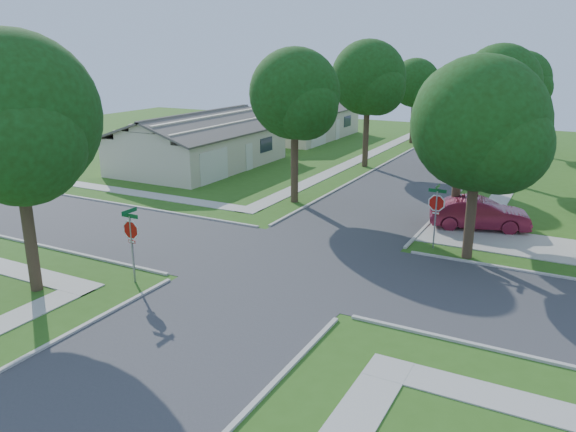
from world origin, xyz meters
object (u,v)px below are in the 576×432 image
Objects in this scene: car_driveway at (479,214)px; car_curb_east at (493,146)px; tree_w_far at (415,85)px; tree_ne_corner at (480,130)px; tree_e_far at (522,83)px; tree_w_near at (296,98)px; car_curb_west at (442,130)px; stop_sign_sw at (131,233)px; stop_sign_ne at (436,206)px; tree_e_mid at (501,88)px; tree_w_mid at (369,81)px; house_nw_far at (299,123)px; house_nw_near at (200,147)px; tree_e_near at (464,115)px; tree_sw_corner at (16,125)px.

car_curb_east is (-2.80, 22.94, -0.12)m from car_driveway.
tree_ne_corner reaches higher than tree_w_far.
tree_w_near is at bearing -110.60° from tree_e_far.
car_curb_west is at bearing 1.00° from car_driveway.
stop_sign_ne is at bearing 45.00° from stop_sign_sw.
stop_sign_sw is at bearing -135.00° from stop_sign_ne.
stop_sign_ne is 0.37× the size of tree_w_far.
stop_sign_sw is 1.00× the size of stop_sign_ne.
tree_w_far is 8.01m from car_curb_west.
tree_w_mid is (-9.40, 0.00, 0.24)m from tree_e_mid.
tree_e_mid is at bearing 95.45° from tree_ne_corner.
house_nw_far is 15.21m from car_curb_west.
tree_w_mid reaches higher than car_curb_west.
house_nw_near reaches higher than car_driveway.
tree_e_near is 26.71m from tree_w_far.
tree_w_far is 0.59× the size of house_nw_near.
car_driveway is (10.65, -25.31, -4.71)m from tree_w_far.
house_nw_near reaches higher than stop_sign_ne.
stop_sign_sw and stop_sign_ne have the same top height.
house_nw_near is (-11.29, 19.70, -0.51)m from stop_sign_sw.
house_nw_near is at bearing 111.26° from tree_sw_corner.
tree_e_far reaches higher than tree_e_near.
tree_e_mid is 12.11m from car_curb_east.
tree_w_near is at bearing 89.77° from stop_sign_sw.
tree_e_mid is at bearing 69.80° from stop_sign_sw.
tree_w_mid reaches higher than house_nw_near.
tree_e_mid is at bearing 113.21° from car_curb_west.
tree_w_near is (-9.34, 4.31, 4.08)m from stop_sign_ne.
tree_e_near is 0.92× the size of tree_w_near.
car_driveway is 1.18× the size of car_curb_west.
tree_e_near is at bearing -90.00° from tree_e_far.
car_curb_west is (12.79, 25.17, -0.92)m from house_nw_near.
tree_w_near is at bearing -128.08° from tree_e_mid.
tree_sw_corner reaches higher than car_curb_west.
tree_e_far is at bearing 76.27° from stop_sign_sw.
stop_sign_ne is at bearing -60.20° from tree_w_mid.
stop_sign_ne is 4.38m from car_driveway.
tree_ne_corner is 28.05m from car_curb_east.
stop_sign_ne is 0.72× the size of car_curb_west.
tree_e_mid is 30.54m from tree_sw_corner.
tree_e_far is at bearing -12.48° from car_driveway.
car_driveway is (10.64, -0.31, -5.31)m from tree_w_near.
tree_w_far is 0.59× the size of house_nw_far.
tree_w_mid is 14.44m from car_curb_east.
tree_sw_corner is 0.70× the size of house_nw_far.
stop_sign_sw is at bearing -141.16° from tree_ne_corner.
stop_sign_ne is 34.26m from house_nw_far.
tree_ne_corner is at bearing -25.77° from house_nw_near.
tree_w_near is (-9.40, -25.00, 0.14)m from tree_e_far.
tree_e_mid is 0.96× the size of tree_w_mid.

